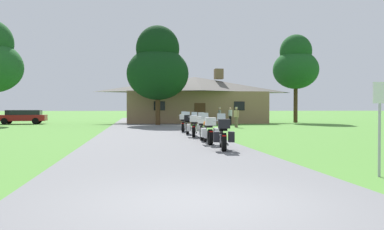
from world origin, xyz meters
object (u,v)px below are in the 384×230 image
motorcycle_orange_third_in_row (202,128)px  motorcycle_white_farthest_in_row (183,123)px  metal_signpost_roadside (380,117)px  motorcycle_white_fifth_in_row (187,124)px  motorcycle_black_nearest_to_camera (223,135)px  motorcycle_orange_second_in_row (208,131)px  bystander_tan_shirt_by_tree (236,116)px  motorcycle_blue_fourth_in_row (194,126)px  bystander_gray_shirt_near_lodge (220,115)px  parked_red_suv_far_left (23,116)px  tree_right_of_lodge (296,64)px  tree_by_lodge_front (158,66)px  bystander_white_shirt_beside_signpost (230,115)px

motorcycle_orange_third_in_row → motorcycle_white_farthest_in_row: size_ratio=1.00×
motorcycle_white_farthest_in_row → metal_signpost_roadside: 17.30m
motorcycle_white_fifth_in_row → motorcycle_black_nearest_to_camera: bearing=-82.9°
motorcycle_orange_second_in_row → bystander_tan_shirt_by_tree: size_ratio=1.24×
motorcycle_blue_fourth_in_row → bystander_gray_shirt_near_lodge: size_ratio=1.23×
motorcycle_orange_second_in_row → motorcycle_blue_fourth_in_row: bearing=91.3°
motorcycle_orange_third_in_row → parked_red_suv_far_left: (-14.40, 22.64, 0.16)m
motorcycle_orange_second_in_row → bystander_tan_shirt_by_tree: 15.86m
motorcycle_orange_third_in_row → motorcycle_blue_fourth_in_row: (-0.08, 1.97, -0.01)m
parked_red_suv_far_left → bystander_gray_shirt_near_lodge: bearing=-108.7°
motorcycle_blue_fourth_in_row → tree_right_of_lodge: bearing=64.8°
motorcycle_orange_third_in_row → tree_by_lodge_front: (-1.15, 17.44, 4.81)m
metal_signpost_roadside → tree_right_of_lodge: (12.01, 32.94, 5.07)m
tree_by_lodge_front → bystander_tan_shirt_by_tree: bearing=-37.6°
motorcycle_orange_third_in_row → bystander_tan_shirt_by_tree: (5.02, 12.70, 0.33)m
parked_red_suv_far_left → tree_by_lodge_front: bearing=-114.9°
motorcycle_white_fifth_in_row → tree_right_of_lodge: tree_right_of_lodge is taller
metal_signpost_roadside → motorcycle_black_nearest_to_camera: bearing=112.6°
motorcycle_blue_fourth_in_row → motorcycle_orange_second_in_row: bearing=-80.4°
motorcycle_orange_second_in_row → parked_red_suv_far_left: (-14.30, 24.96, 0.17)m
motorcycle_blue_fourth_in_row → motorcycle_orange_third_in_row: bearing=-77.7°
tree_right_of_lodge → parked_red_suv_far_left: bearing=179.9°
motorcycle_orange_third_in_row → bystander_gray_shirt_near_lodge: (4.66, 17.46, 0.33)m
bystander_tan_shirt_by_tree → tree_right_of_lodge: (9.32, 9.89, 5.48)m
metal_signpost_roadside → parked_red_suv_far_left: metal_signpost_roadside is taller
bystander_gray_shirt_near_lodge → tree_right_of_lodge: size_ratio=0.17×
motorcycle_black_nearest_to_camera → motorcycle_orange_second_in_row: 2.42m
bystander_tan_shirt_by_tree → motorcycle_orange_second_in_row: bearing=132.0°
bystander_white_shirt_beside_signpost → tree_right_of_lodge: tree_right_of_lodge is taller
motorcycle_white_fifth_in_row → motorcycle_white_farthest_in_row: (0.05, 2.46, 0.00)m
motorcycle_orange_second_in_row → motorcycle_blue_fourth_in_row: 4.29m
motorcycle_black_nearest_to_camera → parked_red_suv_far_left: bearing=126.7°
motorcycle_black_nearest_to_camera → bystander_tan_shirt_by_tree: 18.15m
bystander_white_shirt_beside_signpost → bystander_tan_shirt_by_tree: 4.61m
motorcycle_white_fifth_in_row → bystander_gray_shirt_near_lodge: 14.00m
motorcycle_black_nearest_to_camera → bystander_white_shirt_beside_signpost: bearing=84.6°
metal_signpost_roadside → bystander_gray_shirt_near_lodge: bearing=85.2°
motorcycle_black_nearest_to_camera → metal_signpost_roadside: 6.13m
bystander_gray_shirt_near_lodge → metal_signpost_roadside: bearing=-0.2°
motorcycle_black_nearest_to_camera → parked_red_suv_far_left: 30.93m
bystander_tan_shirt_by_tree → bystander_white_shirt_beside_signpost: bearing=-36.8°
motorcycle_white_fifth_in_row → parked_red_suv_far_left: (-14.27, 18.34, 0.16)m
metal_signpost_roadside → parked_red_suv_far_left: bearing=116.9°
motorcycle_white_fifth_in_row → bystander_tan_shirt_by_tree: (5.15, 8.40, 0.33)m
motorcycle_white_fifth_in_row → bystander_white_shirt_beside_signpost: 14.19m
tree_by_lodge_front → motorcycle_blue_fourth_in_row: bearing=-86.1°
motorcycle_black_nearest_to_camera → metal_signpost_roadside: size_ratio=0.97×
motorcycle_white_farthest_in_row → metal_signpost_roadside: bearing=-72.9°
metal_signpost_roadside → tree_right_of_lodge: 35.42m
bystander_white_shirt_beside_signpost → bystander_tan_shirt_by_tree: (-0.62, -4.57, 0.02)m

